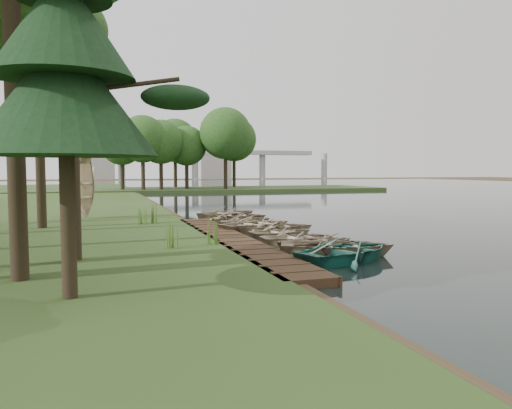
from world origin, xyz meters
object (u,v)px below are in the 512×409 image
object	(u,v)px
rowboat_0	(348,249)
rowboat_2	(318,240)
boardwalk	(231,241)
rowboat_1	(337,244)
stored_rowboat	(85,212)
pine_tree	(64,57)

from	to	relation	value
rowboat_0	rowboat_2	size ratio (longest dim) A/B	1.24
rowboat_2	boardwalk	bearing A→B (deg)	40.64
rowboat_1	stored_rowboat	xyz separation A→B (m)	(-8.47, 14.00, 0.20)
boardwalk	rowboat_1	bearing A→B (deg)	-54.27
rowboat_1	rowboat_2	size ratio (longest dim) A/B	1.26
pine_tree	rowboat_1	bearing A→B (deg)	26.43
rowboat_1	rowboat_2	distance (m)	1.62
rowboat_0	rowboat_1	size ratio (longest dim) A/B	0.99
rowboat_0	stored_rowboat	distance (m)	17.15
boardwalk	stored_rowboat	xyz separation A→B (m)	(-5.71, 10.16, 0.51)
boardwalk	stored_rowboat	size ratio (longest dim) A/B	4.61
rowboat_2	rowboat_1	bearing A→B (deg)	166.90
rowboat_1	pine_tree	size ratio (longest dim) A/B	0.49
boardwalk	rowboat_0	xyz separation A→B (m)	(2.67, -4.81, 0.30)
rowboat_0	stored_rowboat	xyz separation A→B (m)	(-8.38, 14.97, 0.21)
boardwalk	pine_tree	xyz separation A→B (m)	(-5.69, -8.05, 5.21)
rowboat_1	pine_tree	xyz separation A→B (m)	(-8.46, -4.20, 4.90)
rowboat_0	rowboat_1	xyz separation A→B (m)	(0.09, 0.96, 0.01)
rowboat_0	rowboat_2	distance (m)	2.59
rowboat_1	pine_tree	distance (m)	10.64
stored_rowboat	pine_tree	bearing A→B (deg)	-148.24
rowboat_2	stored_rowboat	size ratio (longest dim) A/B	0.90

